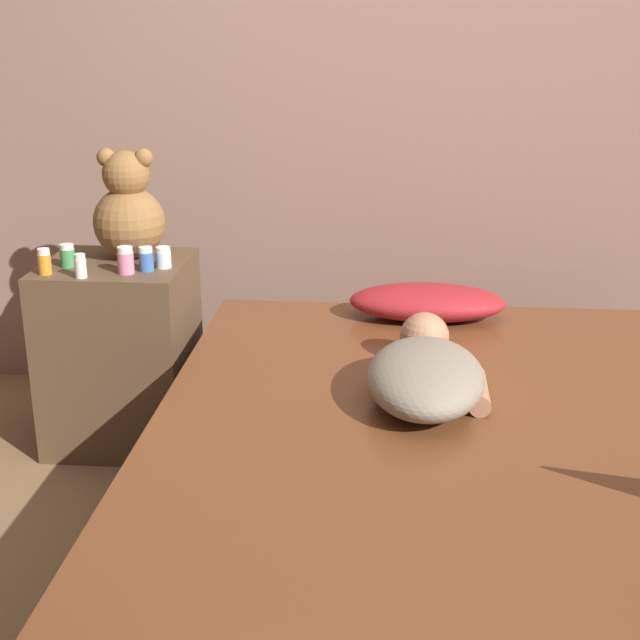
# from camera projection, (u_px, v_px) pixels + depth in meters

# --- Properties ---
(ground_plane) EXTENTS (12.00, 12.00, 0.00)m
(ground_plane) POSITION_uv_depth(u_px,v_px,m) (454.00, 563.00, 2.52)
(ground_plane) COLOR brown
(wall_back) EXTENTS (8.00, 0.06, 2.60)m
(wall_back) POSITION_uv_depth(u_px,v_px,m) (451.00, 63.00, 3.30)
(wall_back) COLOR #846656
(wall_back) RESTS_ON ground_plane
(bed) EXTENTS (1.69, 2.00, 0.45)m
(bed) POSITION_uv_depth(u_px,v_px,m) (458.00, 494.00, 2.44)
(bed) COLOR brown
(bed) RESTS_ON ground_plane
(nightstand) EXTENTS (0.49, 0.46, 0.66)m
(nightstand) POSITION_uv_depth(u_px,v_px,m) (121.00, 353.00, 3.16)
(nightstand) COLOR brown
(nightstand) RESTS_ON ground_plane
(pillow) EXTENTS (0.55, 0.28, 0.12)m
(pillow) POSITION_uv_depth(u_px,v_px,m) (427.00, 302.00, 3.13)
(pillow) COLOR maroon
(pillow) RESTS_ON bed
(person_lying) EXTENTS (0.35, 0.66, 0.15)m
(person_lying) POSITION_uv_depth(u_px,v_px,m) (427.00, 372.00, 2.48)
(person_lying) COLOR gray
(person_lying) RESTS_ON bed
(teddy_bear) EXTENTS (0.25, 0.25, 0.38)m
(teddy_bear) POSITION_uv_depth(u_px,v_px,m) (129.00, 211.00, 3.07)
(teddy_bear) COLOR brown
(teddy_bear) RESTS_ON nightstand
(bottle_pink) EXTENTS (0.05, 0.05, 0.09)m
(bottle_pink) POSITION_uv_depth(u_px,v_px,m) (126.00, 260.00, 2.92)
(bottle_pink) COLOR pink
(bottle_pink) RESTS_ON nightstand
(bottle_green) EXTENTS (0.05, 0.05, 0.08)m
(bottle_green) POSITION_uv_depth(u_px,v_px,m) (67.00, 256.00, 3.00)
(bottle_green) COLOR #3D8E4C
(bottle_green) RESTS_ON nightstand
(bottle_clear) EXTENTS (0.05, 0.05, 0.07)m
(bottle_clear) POSITION_uv_depth(u_px,v_px,m) (163.00, 258.00, 2.99)
(bottle_clear) COLOR silver
(bottle_clear) RESTS_ON nightstand
(bottle_white) EXTENTS (0.04, 0.04, 0.08)m
(bottle_white) POSITION_uv_depth(u_px,v_px,m) (80.00, 266.00, 2.87)
(bottle_white) COLOR white
(bottle_white) RESTS_ON nightstand
(bottle_orange) EXTENTS (0.04, 0.04, 0.09)m
(bottle_orange) POSITION_uv_depth(u_px,v_px,m) (44.00, 262.00, 2.91)
(bottle_orange) COLOR orange
(bottle_orange) RESTS_ON nightstand
(bottle_blue) EXTENTS (0.05, 0.05, 0.08)m
(bottle_blue) POSITION_uv_depth(u_px,v_px,m) (146.00, 259.00, 2.95)
(bottle_blue) COLOR #3866B2
(bottle_blue) RESTS_ON nightstand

